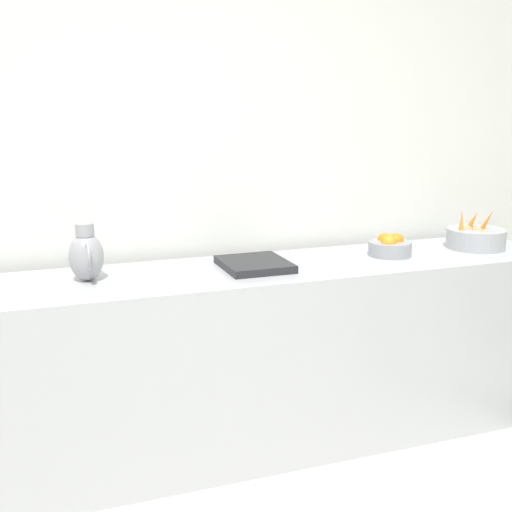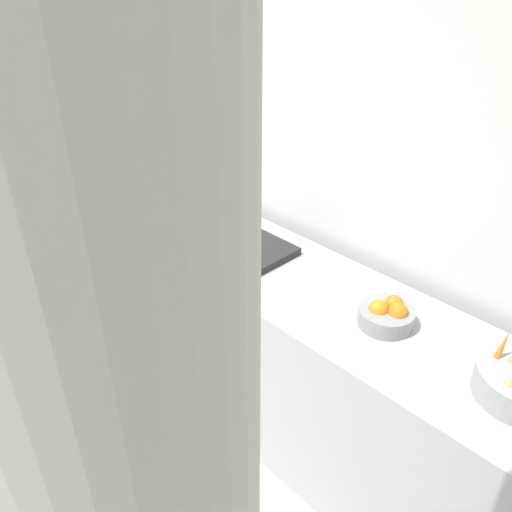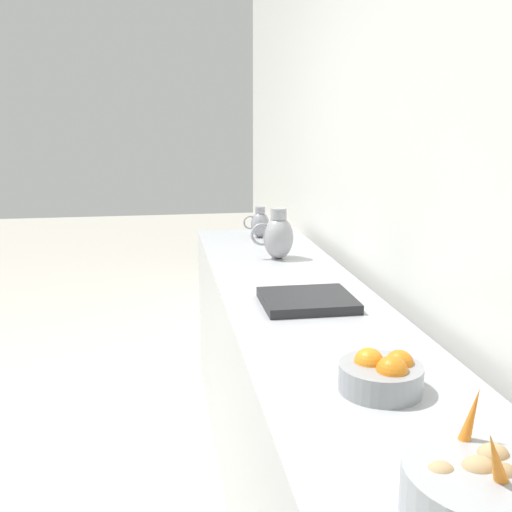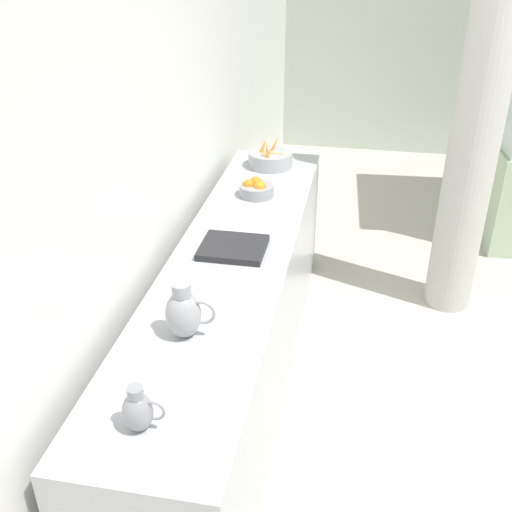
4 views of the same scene
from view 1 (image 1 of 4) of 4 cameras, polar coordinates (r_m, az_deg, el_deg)
tile_wall_left at (r=3.59m, az=5.21°, el=10.44°), size 0.10×8.29×3.00m
prep_counter at (r=3.24m, az=-0.12°, el=-8.84°), size 0.62×3.13×0.91m
vegetable_colander at (r=3.71m, az=18.43°, el=1.50°), size 0.31×0.31×0.21m
orange_bowl at (r=3.41m, az=11.48°, el=0.81°), size 0.22×0.22×0.11m
metal_pitcher_tall at (r=2.95m, az=-14.44°, el=0.07°), size 0.21×0.15×0.25m
counter_sink_basin at (r=3.09m, az=-0.13°, el=-0.72°), size 0.34×0.30×0.04m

